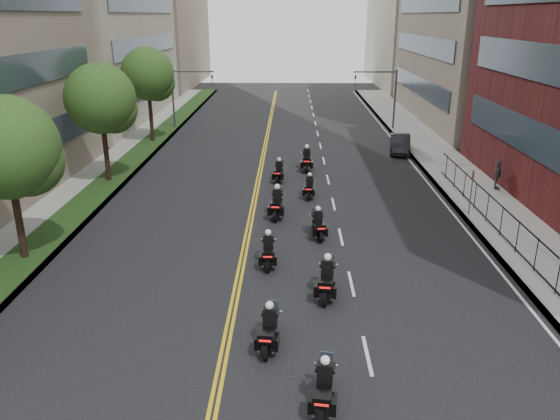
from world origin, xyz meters
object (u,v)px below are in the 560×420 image
Objects in this scene: motorcycle_1 at (324,389)px; parked_sedan at (400,144)px; motorcycle_6 at (277,204)px; motorcycle_7 at (309,188)px; pedestrian_c at (498,175)px; motorcycle_4 at (268,252)px; motorcycle_3 at (327,280)px; motorcycle_9 at (307,160)px; motorcycle_5 at (318,225)px; motorcycle_2 at (269,330)px; motorcycle_8 at (279,172)px.

motorcycle_1 is 31.19m from parked_sedan.
motorcycle_7 is at bearing 65.52° from motorcycle_6.
motorcycle_4 is at bearing 149.63° from pedestrian_c.
motorcycle_3 reaches higher than motorcycle_1.
motorcycle_9 is at bearing 98.71° from motorcycle_3.
motorcycle_6 reaches higher than motorcycle_5.
pedestrian_c is at bearing 26.85° from motorcycle_5.
pedestrian_c reaches higher than motorcycle_6.
motorcycle_7 is (-0.28, 12.30, -0.10)m from motorcycle_3.
motorcycle_4 reaches higher than motorcycle_1.
motorcycle_5 is at bearing -102.87° from parked_sedan.
motorcycle_3 is (2.10, 3.50, 0.06)m from motorcycle_2.
motorcycle_2 is 15.90m from motorcycle_7.
motorcycle_5 is at bearing 98.27° from motorcycle_3.
motorcycle_4 is (-2.38, 2.77, -0.05)m from motorcycle_3.
motorcycle_3 is at bearing -75.80° from motorcycle_8.
motorcycle_9 reaches higher than motorcycle_8.
pedestrian_c is at bearing 57.76° from motorcycle_2.
motorcycle_8 is 1.18× the size of pedestrian_c.
motorcycle_9 is at bearing 82.91° from motorcycle_6.
motorcycle_1 is at bearing -79.09° from motorcycle_4.
motorcycle_7 is at bearing -113.80° from parked_sedan.
motorcycle_2 is 0.88× the size of motorcycle_9.
motorcycle_3 is 1.12× the size of motorcycle_5.
pedestrian_c reaches higher than parked_sedan.
motorcycle_9 is 1.36× the size of pedestrian_c.
motorcycle_1 is 12.48m from motorcycle_5.
motorcycle_2 reaches higher than parked_sedan.
motorcycle_2 is 12.37m from motorcycle_6.
pedestrian_c is (11.86, 20.14, 0.43)m from motorcycle_1.
motorcycle_4 is 12.82m from motorcycle_8.
pedestrian_c reaches higher than motorcycle_1.
motorcycle_9 is at bearing 61.32° from motorcycle_8.
motorcycle_6 is (-0.04, 12.37, 0.08)m from motorcycle_2.
pedestrian_c is (13.54, 4.84, 0.35)m from motorcycle_6.
motorcycle_4 is 0.51× the size of parked_sedan.
motorcycle_9 reaches higher than motorcycle_1.
motorcycle_5 is 0.87× the size of motorcycle_6.
motorcycle_7 reaches higher than parked_sedan.
motorcycle_7 is 11.77m from pedestrian_c.
motorcycle_8 is 3.33m from motorcycle_9.
motorcycle_1 is 0.98× the size of motorcycle_4.
motorcycle_9 reaches higher than motorcycle_5.
motorcycle_3 is 3.65m from motorcycle_4.
motorcycle_3 reaches higher than motorcycle_5.
motorcycle_6 is at bearing -83.45° from motorcycle_8.
motorcycle_4 is 15.69m from motorcycle_9.
motorcycle_7 is (0.19, 18.73, -0.03)m from motorcycle_1.
motorcycle_6 is at bearing 104.07° from motorcycle_1.
motorcycle_2 is at bearing -113.21° from motorcycle_3.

